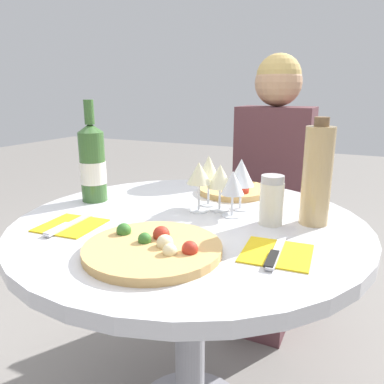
# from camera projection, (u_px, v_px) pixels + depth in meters

# --- Properties ---
(dining_table) EXTENTS (0.98, 0.98, 0.71)m
(dining_table) POSITION_uv_depth(u_px,v_px,m) (190.00, 257.00, 1.09)
(dining_table) COLOR gray
(dining_table) RESTS_ON ground_plane
(chair_behind_diner) EXTENTS (0.42, 0.42, 0.88)m
(chair_behind_diner) POSITION_uv_depth(u_px,v_px,m) (273.00, 220.00, 1.86)
(chair_behind_diner) COLOR #ADADB2
(chair_behind_diner) RESTS_ON ground_plane
(seated_diner) EXTENTS (0.33, 0.42, 1.22)m
(seated_diner) POSITION_uv_depth(u_px,v_px,m) (268.00, 202.00, 1.71)
(seated_diner) COLOR #512D33
(seated_diner) RESTS_ON ground_plane
(pizza_large) EXTENTS (0.31, 0.31, 0.05)m
(pizza_large) POSITION_uv_depth(u_px,v_px,m) (154.00, 248.00, 0.84)
(pizza_large) COLOR tan
(pizza_large) RESTS_ON dining_table
(pizza_small_far) EXTENTS (0.25, 0.25, 0.05)m
(pizza_small_far) POSITION_uv_depth(u_px,v_px,m) (235.00, 189.00, 1.33)
(pizza_small_far) COLOR tan
(pizza_small_far) RESTS_ON dining_table
(wine_bottle) EXTENTS (0.08, 0.08, 0.33)m
(wine_bottle) POSITION_uv_depth(u_px,v_px,m) (93.00, 163.00, 1.21)
(wine_bottle) COLOR #38602D
(wine_bottle) RESTS_ON dining_table
(tall_carafe) EXTENTS (0.08, 0.08, 0.29)m
(tall_carafe) POSITION_uv_depth(u_px,v_px,m) (317.00, 175.00, 1.00)
(tall_carafe) COLOR tan
(tall_carafe) RESTS_ON dining_table
(sugar_shaker) EXTENTS (0.06, 0.06, 0.14)m
(sugar_shaker) POSITION_uv_depth(u_px,v_px,m) (272.00, 200.00, 1.01)
(sugar_shaker) COLOR silver
(sugar_shaker) RESTS_ON dining_table
(wine_glass_back_right) EXTENTS (0.08, 0.08, 0.16)m
(wine_glass_back_right) POSITION_uv_depth(u_px,v_px,m) (241.00, 173.00, 1.13)
(wine_glass_back_right) COLOR silver
(wine_glass_back_right) RESTS_ON dining_table
(wine_glass_back_left) EXTENTS (0.07, 0.07, 0.16)m
(wine_glass_back_left) POSITION_uv_depth(u_px,v_px,m) (209.00, 169.00, 1.17)
(wine_glass_back_left) COLOR silver
(wine_glass_back_left) RESTS_ON dining_table
(wine_glass_front_left) EXTENTS (0.07, 0.07, 0.15)m
(wine_glass_front_left) POSITION_uv_depth(u_px,v_px,m) (199.00, 174.00, 1.10)
(wine_glass_front_left) COLOR silver
(wine_glass_front_left) RESTS_ON dining_table
(wine_glass_front_right) EXTENTS (0.07, 0.07, 0.13)m
(wine_glass_front_right) POSITION_uv_depth(u_px,v_px,m) (233.00, 184.00, 1.07)
(wine_glass_front_right) COLOR silver
(wine_glass_front_right) RESTS_ON dining_table
(wine_glass_center) EXTENTS (0.08, 0.08, 0.14)m
(wine_glass_center) POSITION_uv_depth(u_px,v_px,m) (220.00, 177.00, 1.12)
(wine_glass_center) COLOR silver
(wine_glass_center) RESTS_ON dining_table
(place_setting_left) EXTENTS (0.16, 0.19, 0.01)m
(place_setting_left) POSITION_uv_depth(u_px,v_px,m) (70.00, 225.00, 1.01)
(place_setting_left) COLOR gold
(place_setting_left) RESTS_ON dining_table
(place_setting_right) EXTENTS (0.16, 0.19, 0.01)m
(place_setting_right) POSITION_uv_depth(u_px,v_px,m) (276.00, 253.00, 0.83)
(place_setting_right) COLOR gold
(place_setting_right) RESTS_ON dining_table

